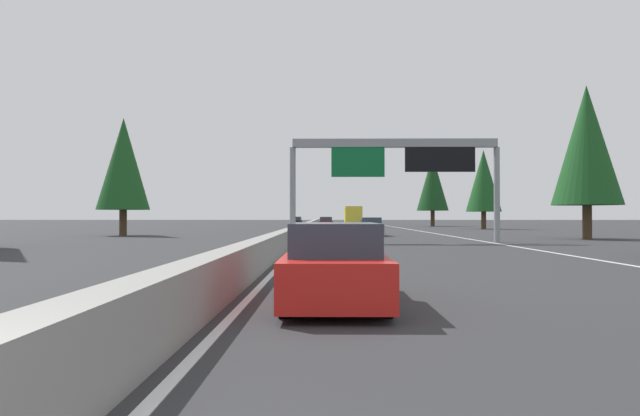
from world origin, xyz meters
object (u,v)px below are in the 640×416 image
object	(u,v)px
conifer_right_near	(587,145)
conifer_right_far	(433,183)
sedan_mid_center	(334,266)
conifer_left_near	(123,164)
sedan_near_center	(326,223)
sedan_distant_a	(371,227)
sign_gantry_overhead	(398,160)
box_truck_mid_left	(353,216)
oncoming_near	(297,222)
conifer_right_mid	(484,181)

from	to	relation	value
conifer_right_near	conifer_right_far	bearing A→B (deg)	2.27
sedan_mid_center	conifer_left_near	bearing A→B (deg)	25.24
sedan_near_center	sedan_mid_center	bearing A→B (deg)	-179.81
sedan_mid_center	conifer_right_far	size ratio (longest dim) A/B	0.40
sedan_near_center	conifer_right_far	bearing A→B (deg)	-50.70
sedan_mid_center	sedan_distant_a	xyz separation A→B (m)	(35.05, -3.39, 0.00)
sign_gantry_overhead	sedan_distant_a	size ratio (longest dim) A/B	2.88
sedan_distant_a	box_truck_mid_left	world-z (taller)	box_truck_mid_left
box_truck_mid_left	conifer_right_far	size ratio (longest dim) A/B	0.78
sedan_mid_center	sedan_near_center	distance (m)	62.54
oncoming_near	conifer_left_near	size ratio (longest dim) A/B	0.46
sedan_mid_center	sedan_near_center	world-z (taller)	same
sign_gantry_overhead	conifer_left_near	size ratio (longest dim) A/B	1.33
sedan_distant_a	oncoming_near	distance (m)	43.62
oncoming_near	conifer_right_mid	bearing A→B (deg)	50.33
conifer_right_near	conifer_left_near	distance (m)	34.97
conifer_left_near	conifer_right_far	bearing A→B (deg)	-38.66
conifer_right_mid	conifer_right_far	size ratio (longest dim) A/B	0.88
conifer_right_mid	sedan_distant_a	bearing A→B (deg)	146.27
sedan_distant_a	conifer_right_far	world-z (taller)	conifer_right_far
sign_gantry_overhead	conifer_right_mid	xyz separation A→B (m)	(34.39, -14.72, 0.86)
box_truck_mid_left	oncoming_near	bearing A→B (deg)	59.37
oncoming_near	conifer_right_near	size ratio (longest dim) A/B	0.41
box_truck_mid_left	conifer_right_mid	xyz separation A→B (m)	(-14.60, -15.17, 4.21)
sedan_near_center	box_truck_mid_left	xyz separation A→B (m)	(10.31, -3.91, 0.93)
conifer_right_far	sedan_near_center	bearing A→B (deg)	129.30
sedan_near_center	box_truck_mid_left	size ratio (longest dim) A/B	0.52
sedan_near_center	conifer_right_mid	xyz separation A→B (m)	(-4.30, -19.07, 5.14)
conifer_right_near	conifer_left_near	world-z (taller)	conifer_right_near
sign_gantry_overhead	conifer_right_far	size ratio (longest dim) A/B	1.16
sign_gantry_overhead	conifer_left_near	world-z (taller)	conifer_left_near
sedan_mid_center	conifer_left_near	size ratio (longest dim) A/B	0.46
sedan_mid_center	conifer_right_near	bearing A→B (deg)	-31.68
box_truck_mid_left	conifer_right_mid	distance (m)	21.47
sedan_distant_a	sedan_near_center	world-z (taller)	same
conifer_right_mid	conifer_right_far	world-z (taller)	conifer_right_far
sedan_mid_center	sedan_distant_a	bearing A→B (deg)	-5.52
sedan_mid_center	box_truck_mid_left	bearing A→B (deg)	-2.91
conifer_right_mid	conifer_right_near	bearing A→B (deg)	178.03
sign_gantry_overhead	sedan_mid_center	distance (m)	24.59
sedan_mid_center	conifer_right_near	xyz separation A→B (m)	(28.95, -17.86, 5.79)
sedan_near_center	conifer_right_near	size ratio (longest dim) A/B	0.41
conifer_right_mid	conifer_right_far	distance (m)	17.82
box_truck_mid_left	conifer_right_far	world-z (taller)	conifer_right_far
sedan_mid_center	box_truck_mid_left	distance (m)	72.95
sign_gantry_overhead	box_truck_mid_left	xyz separation A→B (m)	(49.00, 0.45, -3.36)
sign_gantry_overhead	oncoming_near	distance (m)	54.95
conifer_right_mid	box_truck_mid_left	bearing A→B (deg)	46.09
conifer_right_far	conifer_left_near	size ratio (longest dim) A/B	1.14
sedan_distant_a	conifer_right_mid	world-z (taller)	conifer_right_mid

